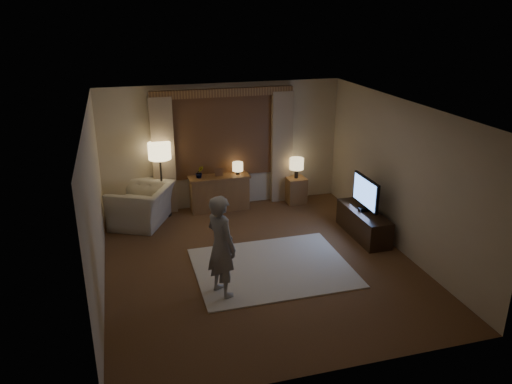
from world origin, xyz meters
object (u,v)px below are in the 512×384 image
object	(u,v)px
side_table	(296,190)
tv_stand	(363,223)
sideboard	(219,194)
person	(221,246)
armchair	(142,205)

from	to	relation	value
side_table	tv_stand	bearing A→B (deg)	-72.07
sideboard	person	world-z (taller)	person
person	sideboard	bearing A→B (deg)	-35.30
sideboard	tv_stand	size ratio (longest dim) A/B	0.86
sideboard	person	bearing A→B (deg)	-101.15
side_table	person	size ratio (longest dim) A/B	0.36
armchair	tv_stand	world-z (taller)	armchair
armchair	person	world-z (taller)	person
tv_stand	person	xyz separation A→B (m)	(-2.95, -1.26, 0.55)
sideboard	side_table	distance (m)	1.68
tv_stand	sideboard	bearing A→B (deg)	139.25
sideboard	tv_stand	bearing A→B (deg)	-40.75
armchair	person	distance (m)	3.13
side_table	tv_stand	xyz separation A→B (m)	(0.63, -1.94, -0.03)
tv_stand	person	distance (m)	3.25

